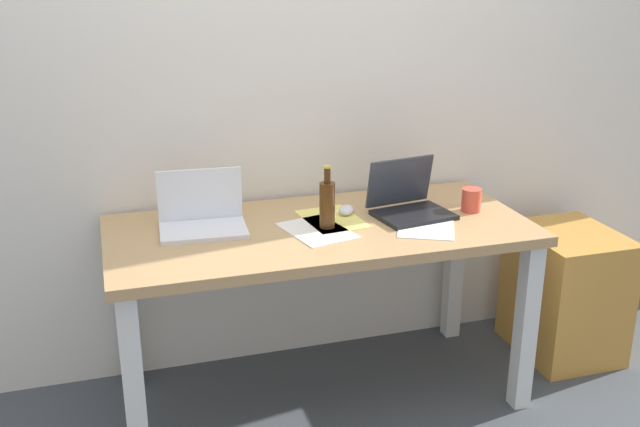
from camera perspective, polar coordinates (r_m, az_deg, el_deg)
ground_plane at (r=3.19m, az=0.00°, el=-13.69°), size 8.00×8.00×0.00m
back_wall at (r=3.12m, az=-2.35°, el=11.20°), size 5.20×0.08×2.60m
desk at (r=2.89m, az=0.00°, el=-2.88°), size 1.63×0.74×0.75m
laptop_left at (r=2.84m, az=-9.07°, el=-0.33°), size 0.34×0.24×0.22m
laptop_right at (r=2.99m, az=6.87°, el=0.78°), size 0.33×0.29×0.22m
beer_bottle at (r=2.80m, az=0.56°, el=0.77°), size 0.06×0.06×0.25m
computer_mouse at (r=2.98m, az=2.03°, el=0.26°), size 0.10×0.12×0.03m
coffee_mug at (r=3.07m, az=11.60°, el=1.03°), size 0.08×0.08×0.09m
paper_sheet_front_right at (r=2.88m, az=8.20°, el=-0.92°), size 0.32×0.36×0.00m
paper_sheet_near_back at (r=2.92m, az=0.93°, el=-0.42°), size 0.24×0.32×0.00m
paper_sheet_center at (r=2.80m, az=-0.24°, el=-1.31°), size 0.27×0.34×0.00m
filing_cabinet at (r=3.56m, az=18.39°, el=-5.79°), size 0.40×0.48×0.58m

